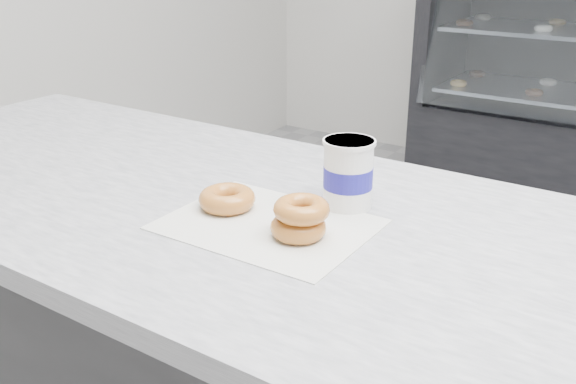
% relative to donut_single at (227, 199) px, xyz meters
% --- Properties ---
extents(wax_paper, '(0.34, 0.26, 0.00)m').
position_rel_donut_single_xyz_m(wax_paper, '(0.10, -0.02, -0.02)').
color(wax_paper, silver).
rests_on(wax_paper, counter).
extents(donut_single, '(0.13, 0.13, 0.04)m').
position_rel_donut_single_xyz_m(donut_single, '(0.00, 0.00, 0.00)').
color(donut_single, '#CA7D37').
rests_on(donut_single, wax_paper).
extents(donut_stack, '(0.12, 0.12, 0.06)m').
position_rel_donut_single_xyz_m(donut_stack, '(0.17, -0.03, 0.01)').
color(donut_stack, '#CA7D37').
rests_on(donut_stack, wax_paper).
extents(coffee_cup, '(0.10, 0.10, 0.12)m').
position_rel_donut_single_xyz_m(coffee_cup, '(0.17, 0.13, 0.04)').
color(coffee_cup, white).
rests_on(coffee_cup, counter).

